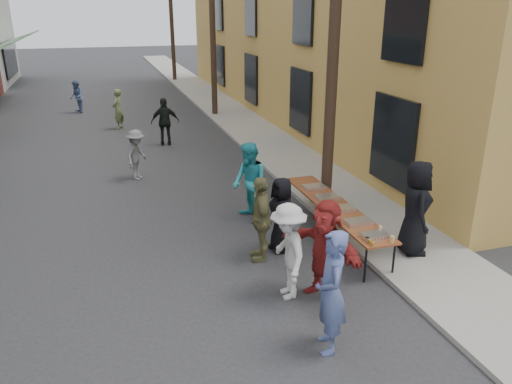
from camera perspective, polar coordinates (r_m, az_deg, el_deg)
ground at (r=8.79m, az=-9.97°, el=-12.40°), size 120.00×120.00×0.00m
sidewalk at (r=23.58m, az=-3.02°, el=8.96°), size 2.20×60.00×0.10m
building_ochre at (r=24.45m, az=12.34°, el=20.64°), size 10.00×28.00×10.00m
utility_pole_near at (r=11.55m, az=9.02°, el=19.09°), size 0.26×0.26×9.00m
utility_pole_mid at (r=22.95m, az=-5.04°, el=19.79°), size 0.26×0.26×9.00m
utility_pole_far at (r=34.75m, az=-9.69°, el=19.78°), size 0.26×0.26×9.00m
serving_table at (r=10.76m, az=9.02°, el=-1.72°), size 0.70×4.00×0.75m
catering_tray_sausage at (r=9.41m, az=13.46°, el=-4.87°), size 0.50×0.33×0.08m
catering_tray_foil_b at (r=9.92m, az=11.57°, el=-3.37°), size 0.50×0.33×0.08m
catering_tray_buns at (r=10.49m, az=9.76°, el=-1.92°), size 0.50×0.33×0.08m
catering_tray_foil_d at (r=11.07m, az=8.14°, el=-0.61°), size 0.50×0.33×0.08m
catering_tray_buns_end at (r=11.66m, az=6.68°, el=0.57°), size 0.50×0.33×0.08m
condiment_jar_a at (r=9.08m, az=13.20°, el=-5.83°), size 0.07×0.07×0.08m
condiment_jar_b at (r=9.15m, az=12.89°, el=-5.58°), size 0.07×0.07×0.08m
condiment_jar_c at (r=9.23m, az=12.59°, el=-5.32°), size 0.07×0.07×0.08m
cup_stack at (r=9.31m, az=15.30°, el=-5.19°), size 0.08×0.08×0.12m
guest_front_a at (r=10.08m, az=2.93°, el=-2.60°), size 0.60×0.83×1.57m
guest_front_b at (r=7.25m, az=8.55°, el=-11.27°), size 0.62×0.78×1.88m
guest_front_c at (r=11.46m, az=-0.75°, el=1.09°), size 0.83×1.00×1.86m
guest_front_d at (r=8.47m, az=3.67°, el=-6.81°), size 0.74×1.16×1.71m
guest_front_e at (r=9.70m, az=0.55°, el=-3.06°), size 0.60×1.06×1.71m
guest_queue_back at (r=8.51m, az=7.90°, el=-6.55°), size 1.21×1.71×1.78m
server at (r=10.20m, az=17.79°, el=-1.72°), size 0.88×1.08×1.89m
passerby_left at (r=14.75m, az=-13.49°, el=4.15°), size 0.95×1.09×1.46m
passerby_mid at (r=18.33m, az=-10.34°, el=7.90°), size 1.03×0.50×1.71m
passerby_right at (r=21.26m, az=-15.51°, el=9.09°), size 0.61×0.70×1.63m
passerby_far at (r=25.23m, az=-19.82°, el=10.19°), size 0.68×0.81×1.51m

